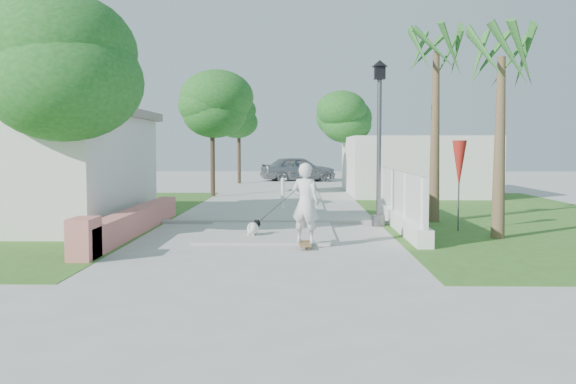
{
  "coord_description": "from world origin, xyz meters",
  "views": [
    {
      "loc": [
        0.78,
        -11.73,
        2.13
      ],
      "look_at": [
        0.51,
        2.96,
        1.1
      ],
      "focal_mm": 40.0,
      "sensor_mm": 36.0,
      "label": 1
    }
  ],
  "objects_px": {
    "street_lamp": "(379,136)",
    "parked_car": "(298,169)",
    "patio_umbrella": "(459,165)",
    "skateboarder": "(280,208)",
    "dog": "(253,228)",
    "bollard": "(283,193)"
  },
  "relations": [
    {
      "from": "street_lamp",
      "to": "skateboarder",
      "type": "bearing_deg",
      "value": -129.82
    },
    {
      "from": "patio_umbrella",
      "to": "dog",
      "type": "xyz_separation_m",
      "value": [
        -5.11,
        -1.22,
        -1.46
      ]
    },
    {
      "from": "street_lamp",
      "to": "parked_car",
      "type": "distance_m",
      "value": 22.78
    },
    {
      "from": "bollard",
      "to": "dog",
      "type": "bearing_deg",
      "value": -94.37
    },
    {
      "from": "bollard",
      "to": "dog",
      "type": "distance_m",
      "value": 6.75
    },
    {
      "from": "bollard",
      "to": "patio_umbrella",
      "type": "distance_m",
      "value": 7.25
    },
    {
      "from": "bollard",
      "to": "skateboarder",
      "type": "bearing_deg",
      "value": -89.02
    },
    {
      "from": "street_lamp",
      "to": "bollard",
      "type": "xyz_separation_m",
      "value": [
        -2.7,
        4.5,
        -1.84
      ]
    },
    {
      "from": "skateboarder",
      "to": "dog",
      "type": "distance_m",
      "value": 1.21
    },
    {
      "from": "street_lamp",
      "to": "skateboarder",
      "type": "distance_m",
      "value": 4.33
    },
    {
      "from": "bollard",
      "to": "patio_umbrella",
      "type": "relative_size",
      "value": 0.47
    },
    {
      "from": "skateboarder",
      "to": "bollard",
      "type": "bearing_deg",
      "value": -65.02
    },
    {
      "from": "bollard",
      "to": "skateboarder",
      "type": "xyz_separation_m",
      "value": [
        0.13,
        -7.58,
        0.21
      ]
    },
    {
      "from": "bollard",
      "to": "dog",
      "type": "height_order",
      "value": "bollard"
    },
    {
      "from": "patio_umbrella",
      "to": "skateboarder",
      "type": "relative_size",
      "value": 1.05
    },
    {
      "from": "street_lamp",
      "to": "parked_car",
      "type": "xyz_separation_m",
      "value": [
        -2.22,
        22.61,
        -1.64
      ]
    },
    {
      "from": "street_lamp",
      "to": "bollard",
      "type": "height_order",
      "value": "street_lamp"
    },
    {
      "from": "patio_umbrella",
      "to": "bollard",
      "type": "bearing_deg",
      "value": 129.91
    },
    {
      "from": "bollard",
      "to": "skateboarder",
      "type": "relative_size",
      "value": 0.5
    },
    {
      "from": "parked_car",
      "to": "street_lamp",
      "type": "bearing_deg",
      "value": 168.81
    },
    {
      "from": "dog",
      "to": "patio_umbrella",
      "type": "bearing_deg",
      "value": 34.75
    },
    {
      "from": "street_lamp",
      "to": "parked_car",
      "type": "relative_size",
      "value": 0.96
    }
  ]
}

